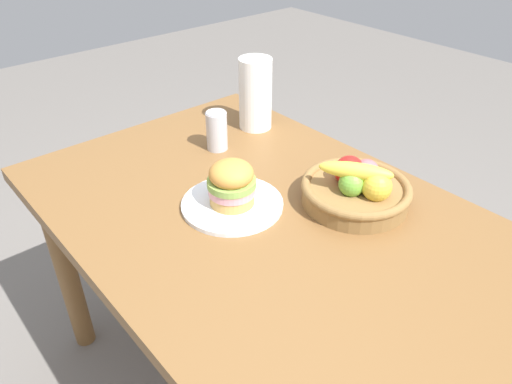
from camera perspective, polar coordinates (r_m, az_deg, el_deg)
The scene contains 6 objects.
dining_table at distance 1.31m, azimuth 1.58°, elevation -6.38°, with size 1.40×0.90×0.75m.
plate at distance 1.28m, azimuth -2.80°, elevation -1.42°, with size 0.27×0.27×0.01m, color white.
sandwich at distance 1.25m, azimuth -2.88°, elevation 1.07°, with size 0.13×0.13×0.12m.
soda_can at distance 1.53m, azimuth -4.63°, elevation 7.19°, with size 0.07×0.07×0.13m.
fruit_basket at distance 1.30m, azimuth 11.72°, elevation 0.44°, with size 0.29×0.29×0.14m.
paper_towel_roll at distance 1.65m, azimuth -0.08°, elevation 11.44°, with size 0.11×0.11×0.24m, color white.
Camera 1 is at (0.74, -0.68, 1.49)m, focal length 34.09 mm.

